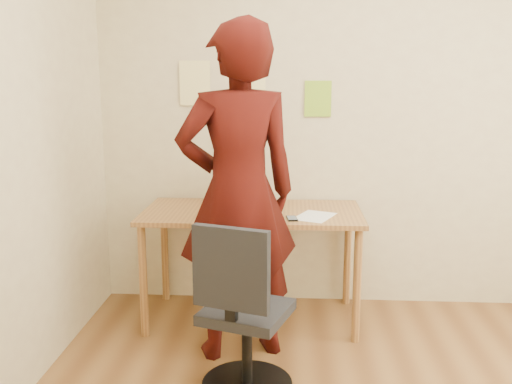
# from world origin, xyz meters

# --- Properties ---
(room) EXTENTS (3.58, 3.58, 2.78)m
(room) POSITION_xyz_m (0.00, 0.00, 1.35)
(room) COLOR brown
(room) RESTS_ON ground
(desk) EXTENTS (1.40, 0.70, 0.74)m
(desk) POSITION_xyz_m (-0.67, 1.38, 0.65)
(desk) COLOR #9E6E36
(desk) RESTS_ON ground
(laptop) EXTENTS (0.34, 0.30, 0.24)m
(laptop) POSITION_xyz_m (-0.78, 1.44, 0.79)
(laptop) COLOR #ADADB4
(laptop) RESTS_ON desk
(paper_sheet) EXTENTS (0.30, 0.34, 0.00)m
(paper_sheet) POSITION_xyz_m (-0.27, 1.25, 0.74)
(paper_sheet) COLOR white
(paper_sheet) RESTS_ON desk
(phone) EXTENTS (0.08, 0.13, 0.01)m
(phone) POSITION_xyz_m (-0.41, 1.17, 0.74)
(phone) COLOR black
(phone) RESTS_ON desk
(wall_note_left) EXTENTS (0.21, 0.00, 0.30)m
(wall_note_left) POSITION_xyz_m (-1.09, 1.74, 1.54)
(wall_note_left) COLOR #FFED98
(wall_note_left) RESTS_ON room
(wall_note_mid) EXTENTS (0.21, 0.00, 0.30)m
(wall_note_mid) POSITION_xyz_m (-0.71, 1.74, 1.60)
(wall_note_mid) COLOR #FFED98
(wall_note_mid) RESTS_ON room
(wall_note_right) EXTENTS (0.18, 0.00, 0.24)m
(wall_note_right) POSITION_xyz_m (-0.25, 1.74, 1.44)
(wall_note_right) COLOR #8EC02B
(wall_note_right) RESTS_ON room
(office_chair) EXTENTS (0.51, 0.52, 0.91)m
(office_chair) POSITION_xyz_m (-0.66, 0.46, 0.39)
(office_chair) COLOR black
(office_chair) RESTS_ON ground
(person) EXTENTS (0.80, 0.66, 1.90)m
(person) POSITION_xyz_m (-0.72, 0.91, 0.95)
(person) COLOR black
(person) RESTS_ON ground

